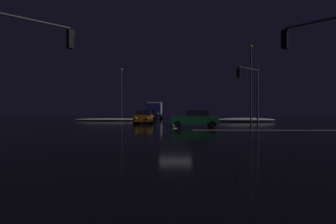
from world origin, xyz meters
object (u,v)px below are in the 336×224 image
(box_truck, at_px, (155,110))
(streetlamp_left_far, at_px, (121,90))
(traffic_signal_ne, at_px, (250,84))
(traffic_signal_se, at_px, (336,52))
(traffic_signal_sw, at_px, (21,52))
(streetlamp_right_near, at_px, (251,78))
(sedan_green_crossing, at_px, (195,119))
(sedan_gray, at_px, (145,116))
(sedan_orange, at_px, (144,117))
(sedan_black, at_px, (150,115))

(box_truck, relative_size, streetlamp_left_far, 0.87)
(traffic_signal_ne, distance_m, traffic_signal_se, 15.95)
(traffic_signal_se, bearing_deg, traffic_signal_ne, 89.47)
(traffic_signal_sw, distance_m, streetlamp_right_near, 28.54)
(traffic_signal_se, bearing_deg, traffic_signal_sw, 179.94)
(sedan_green_crossing, height_order, traffic_signal_sw, traffic_signal_sw)
(box_truck, xyz_separation_m, streetlamp_right_near, (13.43, -13.89, 4.03))
(box_truck, xyz_separation_m, streetlamp_left_far, (-6.39, 2.11, 3.75))
(sedan_gray, distance_m, traffic_signal_sw, 24.46)
(traffic_signal_ne, xyz_separation_m, streetlamp_left_far, (-17.95, 22.36, 1.12))
(streetlamp_right_near, bearing_deg, box_truck, 134.03)
(traffic_signal_sw, bearing_deg, sedan_orange, 76.84)
(sedan_black, bearing_deg, streetlamp_right_near, -26.65)
(sedan_black, relative_size, traffic_signal_ne, 0.69)
(traffic_signal_se, relative_size, streetlamp_right_near, 0.64)
(sedan_green_crossing, relative_size, traffic_signal_ne, 0.69)
(sedan_green_crossing, distance_m, traffic_signal_sw, 15.63)
(traffic_signal_se, bearing_deg, streetlamp_left_far, 114.93)
(traffic_signal_sw, xyz_separation_m, streetlamp_left_far, (-2.02, 38.29, 0.94))
(sedan_orange, relative_size, traffic_signal_sw, 0.66)
(traffic_signal_ne, distance_m, streetlamp_left_far, 28.70)
(sedan_gray, xyz_separation_m, traffic_signal_se, (11.95, -23.89, 3.66))
(sedan_black, bearing_deg, sedan_gray, -92.97)
(traffic_signal_se, distance_m, streetlamp_left_far, 42.25)
(sedan_black, distance_m, sedan_green_crossing, 18.37)
(sedan_green_crossing, xyz_separation_m, traffic_signal_se, (6.07, -11.68, 3.66))
(streetlamp_left_far, xyz_separation_m, streetlamp_right_near, (19.81, -16.00, 0.28))
(sedan_gray, xyz_separation_m, sedan_green_crossing, (5.88, -12.21, 0.00))
(sedan_black, bearing_deg, traffic_signal_sw, -98.01)
(sedan_green_crossing, height_order, streetlamp_left_far, streetlamp_left_far)
(sedan_orange, distance_m, sedan_black, 10.75)
(sedan_green_crossing, distance_m, streetlamp_right_near, 14.23)
(sedan_orange, xyz_separation_m, box_truck, (0.06, 17.77, 0.91))
(streetlamp_left_far, bearing_deg, streetlamp_right_near, -38.92)
(box_truck, bearing_deg, streetlamp_left_far, 161.69)
(sedan_orange, bearing_deg, streetlamp_right_near, 16.06)
(sedan_orange, relative_size, traffic_signal_ne, 0.69)
(traffic_signal_ne, bearing_deg, traffic_signal_sw, -135.00)
(sedan_orange, distance_m, traffic_signal_sw, 19.27)
(box_truck, height_order, streetlamp_left_far, streetlamp_left_far)
(traffic_signal_sw, height_order, traffic_signal_ne, traffic_signal_sw)
(sedan_black, bearing_deg, box_truck, 87.88)
(streetlamp_right_near, bearing_deg, sedan_orange, -163.94)
(sedan_black, xyz_separation_m, traffic_signal_ne, (11.83, -13.23, 3.54))
(sedan_black, xyz_separation_m, traffic_signal_se, (11.68, -29.17, 3.66))
(traffic_signal_ne, bearing_deg, box_truck, 119.75)
(sedan_orange, bearing_deg, streetlamp_left_far, 107.65)
(box_truck, distance_m, traffic_signal_se, 38.05)
(sedan_green_crossing, relative_size, streetlamp_left_far, 0.46)
(streetlamp_left_far, bearing_deg, sedan_gray, -67.91)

